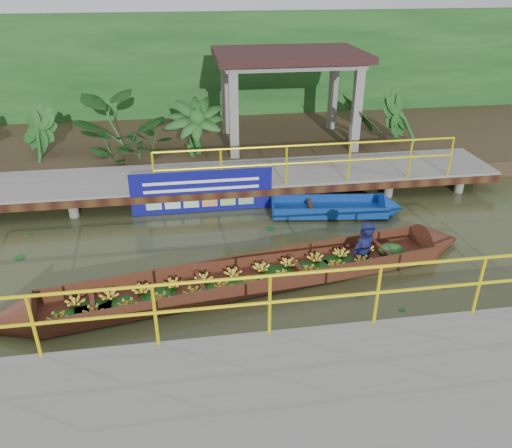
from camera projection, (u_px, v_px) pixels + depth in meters
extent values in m
plane|color=#2E3118|center=(205.00, 265.00, 10.17)|extent=(80.00, 80.00, 0.00)
cube|color=#362C1B|center=(191.00, 141.00, 16.65)|extent=(30.00, 8.00, 0.45)
cube|color=slate|center=(196.00, 178.00, 13.01)|extent=(16.00, 2.00, 0.15)
cube|color=black|center=(198.00, 196.00, 12.17)|extent=(16.00, 0.12, 0.18)
cylinder|color=yellow|center=(309.00, 145.00, 12.05)|extent=(7.50, 0.05, 0.05)
cylinder|color=yellow|center=(308.00, 163.00, 12.26)|extent=(7.50, 0.05, 0.05)
cylinder|color=yellow|center=(308.00, 164.00, 12.28)|extent=(0.05, 0.05, 1.00)
cylinder|color=slate|center=(30.00, 211.00, 11.91)|extent=(0.24, 0.24, 0.55)
cylinder|color=slate|center=(45.00, 185.00, 13.31)|extent=(0.24, 0.24, 0.55)
cylinder|color=slate|center=(116.00, 206.00, 12.18)|extent=(0.24, 0.24, 0.55)
cylinder|color=slate|center=(121.00, 181.00, 13.58)|extent=(0.24, 0.24, 0.55)
cylinder|color=slate|center=(198.00, 200.00, 12.44)|extent=(0.24, 0.24, 0.55)
cylinder|color=slate|center=(195.00, 177.00, 13.84)|extent=(0.24, 0.24, 0.55)
cylinder|color=slate|center=(276.00, 196.00, 12.71)|extent=(0.24, 0.24, 0.55)
cylinder|color=slate|center=(266.00, 173.00, 14.11)|extent=(0.24, 0.24, 0.55)
cylinder|color=slate|center=(352.00, 191.00, 12.97)|extent=(0.24, 0.24, 0.55)
cylinder|color=slate|center=(334.00, 169.00, 14.37)|extent=(0.24, 0.24, 0.55)
cylinder|color=slate|center=(424.00, 186.00, 13.24)|extent=(0.24, 0.24, 0.55)
cylinder|color=slate|center=(400.00, 165.00, 14.64)|extent=(0.24, 0.24, 0.55)
cylinder|color=slate|center=(198.00, 200.00, 12.44)|extent=(0.24, 0.24, 0.55)
cube|color=slate|center=(299.00, 410.00, 6.48)|extent=(18.00, 2.40, 0.70)
cylinder|color=yellow|center=(284.00, 275.00, 6.87)|extent=(10.00, 0.05, 0.05)
cylinder|color=yellow|center=(284.00, 301.00, 7.08)|extent=(10.00, 0.05, 0.05)
cylinder|color=yellow|center=(283.00, 304.00, 7.10)|extent=(0.05, 0.05, 1.00)
cube|color=slate|center=(234.00, 118.00, 14.07)|extent=(0.25, 0.25, 2.80)
cube|color=slate|center=(356.00, 113.00, 14.54)|extent=(0.25, 0.25, 2.80)
cube|color=slate|center=(226.00, 98.00, 16.17)|extent=(0.25, 0.25, 2.80)
cube|color=slate|center=(333.00, 94.00, 16.65)|extent=(0.25, 0.25, 2.80)
cube|color=slate|center=(289.00, 62.00, 14.76)|extent=(4.00, 2.60, 0.12)
cube|color=black|center=(289.00, 55.00, 14.67)|extent=(4.40, 3.00, 0.20)
cube|color=#133C14|center=(186.00, 72.00, 18.02)|extent=(30.00, 0.80, 4.00)
cube|color=#3D1A10|center=(250.00, 280.00, 9.57)|extent=(7.78, 2.29, 0.06)
cube|color=#3D1A10|center=(243.00, 262.00, 9.92)|extent=(7.62, 1.40, 0.33)
cube|color=#3D1A10|center=(259.00, 288.00, 9.10)|extent=(7.62, 1.40, 0.33)
cone|color=#3D1A10|center=(6.00, 323.00, 8.32)|extent=(1.11, 1.08, 0.93)
cone|color=#3D1A10|center=(440.00, 242.00, 10.75)|extent=(1.11, 1.08, 0.93)
ellipsoid|color=#133C14|center=(391.00, 250.00, 10.40)|extent=(0.61, 0.51, 0.25)
imported|color=#10143B|center=(366.00, 222.00, 9.86)|extent=(0.73, 0.65, 1.67)
cube|color=navy|center=(329.00, 211.00, 12.22)|extent=(2.84, 1.18, 0.09)
cube|color=navy|center=(327.00, 199.00, 12.54)|extent=(2.74, 0.42, 0.28)
cube|color=navy|center=(332.00, 214.00, 11.81)|extent=(2.74, 0.42, 0.28)
cube|color=navy|center=(273.00, 207.00, 12.15)|extent=(0.16, 0.83, 0.28)
cone|color=navy|center=(392.00, 208.00, 12.22)|extent=(0.65, 0.84, 0.77)
cube|color=black|center=(310.00, 205.00, 12.15)|extent=(0.20, 0.83, 0.05)
cube|color=navy|center=(202.00, 192.00, 12.11)|extent=(3.43, 0.03, 1.07)
cube|color=white|center=(202.00, 182.00, 11.97)|extent=(2.79, 0.01, 0.07)
cube|color=white|center=(202.00, 189.00, 12.06)|extent=(2.79, 0.01, 0.07)
imported|color=#133C14|center=(29.00, 134.00, 13.62)|extent=(1.41, 1.41, 1.76)
imported|color=#133C14|center=(123.00, 130.00, 13.95)|extent=(1.41, 1.41, 1.76)
imported|color=#133C14|center=(194.00, 127.00, 14.22)|extent=(1.41, 1.41, 1.76)
imported|color=#133C14|center=(362.00, 120.00, 14.88)|extent=(1.41, 1.41, 1.76)
imported|color=#133C14|center=(410.00, 118.00, 15.08)|extent=(1.41, 1.41, 1.76)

